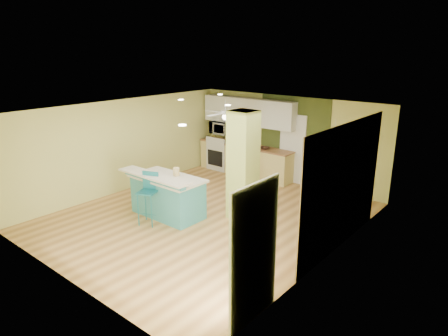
{
  "coord_description": "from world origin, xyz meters",
  "views": [
    {
      "loc": [
        5.82,
        -6.38,
        3.8
      ],
      "look_at": [
        0.18,
        0.4,
        1.13
      ],
      "focal_mm": 32.0,
      "sensor_mm": 36.0,
      "label": 1
    }
  ],
  "objects": [
    {
      "name": "kitchen_run",
      "position": [
        -1.3,
        3.2,
        0.47
      ],
      "size": [
        3.25,
        0.63,
        0.94
      ],
      "color": "#E0CB75",
      "rests_on": "floor"
    },
    {
      "name": "floor",
      "position": [
        0.0,
        0.0,
        -0.01
      ],
      "size": [
        6.0,
        7.0,
        0.01
      ],
      "primitive_type": "cube",
      "color": "#A6713A",
      "rests_on": "ground"
    },
    {
      "name": "wall_right",
      "position": [
        3.0,
        0.0,
        1.25
      ],
      "size": [
        0.01,
        7.0,
        2.5
      ],
      "primitive_type": "cube",
      "color": "#D3D271",
      "rests_on": "floor"
    },
    {
      "name": "fruit_bowl",
      "position": [
        -0.53,
        3.13,
        0.97
      ],
      "size": [
        0.28,
        0.28,
        0.06
      ],
      "primitive_type": "imported",
      "rotation": [
        0.0,
        0.0,
        0.05
      ],
      "color": "#3C2318",
      "rests_on": "kitchen_run"
    },
    {
      "name": "french_door",
      "position": [
        2.97,
        -2.3,
        1.05
      ],
      "size": [
        0.04,
        1.08,
        2.1
      ],
      "primitive_type": "cube",
      "color": "silver",
      "rests_on": "floor"
    },
    {
      "name": "wall_decor",
      "position": [
        2.96,
        0.8,
        1.55
      ],
      "size": [
        0.03,
        0.9,
        0.7
      ],
      "primitive_type": "cube",
      "color": "brown",
      "rests_on": "wood_panel"
    },
    {
      "name": "wall_back",
      "position": [
        0.0,
        3.5,
        1.25
      ],
      "size": [
        6.0,
        0.01,
        2.5
      ],
      "primitive_type": "cube",
      "color": "#D3D271",
      "rests_on": "floor"
    },
    {
      "name": "wall_left",
      "position": [
        -3.0,
        0.0,
        1.25
      ],
      "size": [
        0.01,
        7.0,
        2.5
      ],
      "primitive_type": "cube",
      "color": "#D3D271",
      "rests_on": "floor"
    },
    {
      "name": "peninsula",
      "position": [
        -0.77,
        -0.53,
        0.5
      ],
      "size": [
        2.02,
        1.07,
        1.08
      ],
      "rotation": [
        0.0,
        0.0,
        -0.0
      ],
      "color": "teal",
      "rests_on": "floor"
    },
    {
      "name": "column",
      "position": [
        0.65,
        0.5,
        1.25
      ],
      "size": [
        0.55,
        0.55,
        2.5
      ],
      "primitive_type": "cube",
      "color": "#B0C25A",
      "rests_on": "floor"
    },
    {
      "name": "side_counter",
      "position": [
        2.7,
        0.94,
        0.4
      ],
      "size": [
        0.53,
        1.24,
        0.8
      ],
      "color": "teal",
      "rests_on": "floor"
    },
    {
      "name": "interior_door",
      "position": [
        0.2,
        3.46,
        1.0
      ],
      "size": [
        0.82,
        0.05,
        2.0
      ],
      "primitive_type": "cube",
      "color": "white",
      "rests_on": "floor"
    },
    {
      "name": "olive_accent",
      "position": [
        0.2,
        3.49,
        1.25
      ],
      "size": [
        2.2,
        0.02,
        2.5
      ],
      "primitive_type": "cube",
      "color": "#404D1F",
      "rests_on": "floor"
    },
    {
      "name": "bar_stool",
      "position": [
        -0.77,
        -1.05,
        0.79
      ],
      "size": [
        0.51,
        0.51,
        1.18
      ],
      "rotation": [
        0.0,
        0.0,
        0.38
      ],
      "color": "teal",
      "rests_on": "floor"
    },
    {
      "name": "wall_front",
      "position": [
        0.0,
        -3.5,
        1.25
      ],
      "size": [
        6.0,
        0.01,
        2.5
      ],
      "primitive_type": "cube",
      "color": "#D3D271",
      "rests_on": "floor"
    },
    {
      "name": "stove",
      "position": [
        -2.25,
        3.19,
        0.46
      ],
      "size": [
        0.76,
        0.66,
        1.08
      ],
      "color": "silver",
      "rests_on": "floor"
    },
    {
      "name": "canister",
      "position": [
        -0.7,
        -0.29,
        1.03
      ],
      "size": [
        0.15,
        0.15,
        0.19
      ],
      "primitive_type": "cylinder",
      "color": "yellow",
      "rests_on": "peninsula"
    },
    {
      "name": "microwave",
      "position": [
        -2.25,
        3.2,
        1.35
      ],
      "size": [
        0.7,
        0.48,
        0.39
      ],
      "primitive_type": "imported",
      "color": "white",
      "rests_on": "wall_back"
    },
    {
      "name": "upper_cabinets",
      "position": [
        -1.3,
        3.32,
        1.95
      ],
      "size": [
        3.2,
        0.34,
        0.8
      ],
      "primitive_type": "cube",
      "color": "white",
      "rests_on": "wall_back"
    },
    {
      "name": "ceiling",
      "position": [
        0.0,
        0.0,
        2.5
      ],
      "size": [
        6.0,
        7.0,
        0.01
      ],
      "primitive_type": "cube",
      "color": "white",
      "rests_on": "wall_back"
    },
    {
      "name": "wood_panel",
      "position": [
        2.99,
        0.6,
        1.25
      ],
      "size": [
        0.02,
        3.4,
        2.5
      ],
      "primitive_type": "cube",
      "color": "#8F7151",
      "rests_on": "floor"
    },
    {
      "name": "ceiling_fan",
      "position": [
        -1.1,
        2.0,
        2.08
      ],
      "size": [
        1.41,
        1.41,
        0.61
      ],
      "color": "white",
      "rests_on": "ceiling"
    },
    {
      "name": "pendant_lamp",
      "position": [
        2.65,
        0.75,
        1.88
      ],
      "size": [
        0.14,
        0.14,
        0.69
      ],
      "color": "silver",
      "rests_on": "ceiling"
    }
  ]
}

